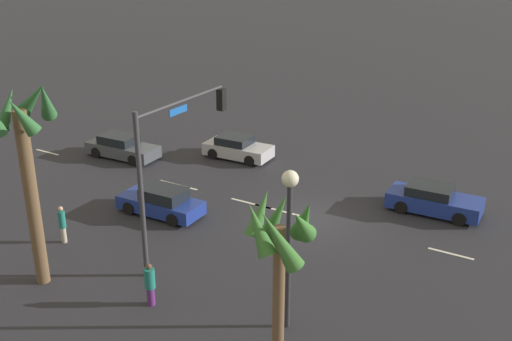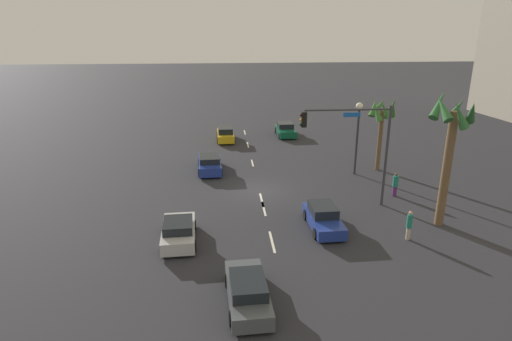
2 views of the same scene
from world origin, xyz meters
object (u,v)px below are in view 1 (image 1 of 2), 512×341
Objects in this scene: car_3 at (122,147)px; streetlamp at (289,220)px; car_5 at (161,202)px; traffic_signal at (171,153)px; palm_tree_1 at (279,240)px; pedestrian_0 at (62,223)px; pedestrian_1 at (150,284)px; palm_tree_0 at (26,147)px; car_0 at (434,200)px; car_1 at (237,148)px.

car_3 is 0.78× the size of streetlamp.
car_5 reaches higher than car_3.
traffic_signal is 1.12× the size of palm_tree_1.
car_5 is 4.83m from pedestrian_0.
car_3 is at bearing -30.74° from streetlamp.
palm_tree_0 reaches higher than pedestrian_1.
car_3 is 0.75× the size of palm_tree_1.
car_0 is at bearing -128.85° from palm_tree_0.
pedestrian_0 is (11.30, -0.37, -3.19)m from streetlamp.
car_0 is 2.60× the size of pedestrian_0.
traffic_signal reaches higher than pedestrian_1.
car_0 is 12.29m from car_1.
streetlamp is 6.03m from pedestrian_1.
car_0 is 17.28m from pedestrian_0.
palm_tree_1 is at bearing 167.75° from pedestrian_0.
palm_tree_0 is at bearing 93.42° from car_1.
traffic_signal reaches higher than car_1.
pedestrian_1 is (-1.46, 3.39, -3.72)m from traffic_signal.
streetlamp is 11.75m from pedestrian_0.
car_0 is 14.60m from palm_tree_1.
streetlamp is at bearing 152.93° from car_5.
palm_tree_0 reaches higher than car_1.
car_5 is at bearing -27.07° from streetlamp.
palm_tree_0 is at bearing 51.15° from car_0.
traffic_signal is (-10.11, 7.80, 3.98)m from car_3.
traffic_signal is at bearing -126.94° from palm_tree_0.
pedestrian_1 is (-4.52, 6.21, 0.25)m from car_5.
traffic_signal is at bearing 137.34° from car_5.
traffic_signal is 6.37m from pedestrian_0.
palm_tree_1 is at bearing 111.15° from streetlamp.
palm_tree_1 is (-12.18, 2.64, 3.74)m from pedestrian_0.
pedestrian_1 is at bearing 126.05° from car_5.
car_1 is 6.92m from car_3.
palm_tree_1 is at bearing 126.21° from car_1.
car_3 is 0.56× the size of palm_tree_0.
car_0 is at bearing -93.41° from palm_tree_1.
pedestrian_0 is 0.21× the size of palm_tree_0.
pedestrian_0 reaches higher than car_3.
car_1 is 0.90× the size of car_3.
traffic_signal is at bearing -161.80° from pedestrian_0.
car_5 is at bearing 97.20° from car_1.
pedestrian_0 is at bearing -12.25° from palm_tree_1.
car_5 reaches higher than car_0.
car_5 is (-7.06, 4.98, 0.00)m from car_3.
pedestrian_1 is at bearing -169.52° from palm_tree_0.
pedestrian_0 is at bearing -15.45° from pedestrian_1.
pedestrian_0 is (0.81, 12.88, 0.29)m from car_1.
streetlamp is (-9.42, 4.81, 3.48)m from car_5.
car_0 is at bearing -116.73° from pedestrian_1.
palm_tree_1 is (-10.44, 0.01, -0.89)m from palm_tree_0.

